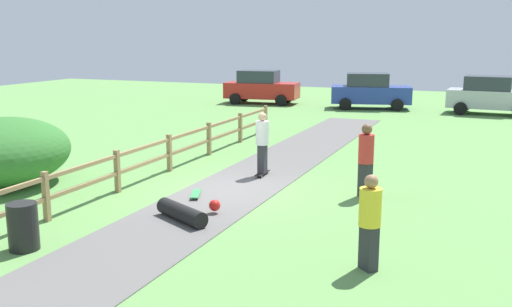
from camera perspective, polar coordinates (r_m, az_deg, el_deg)
The scene contains 13 objects.
ground_plane at distance 15.30m, azimuth -2.38°, elevation -3.57°, with size 60.00×60.00×0.00m, color #60934C.
asphalt_path at distance 15.30m, azimuth -2.38°, elevation -3.54°, with size 2.40×28.00×0.02m, color #605E5B.
wooden_fence at distance 16.38m, azimuth -10.68°, elevation -0.36°, with size 0.12×18.12×1.10m.
bush_large at distance 16.97m, azimuth -23.53°, elevation 0.12°, with size 3.33×4.00×1.82m, color #33702D.
trash_bin at distance 11.88m, azimuth -21.60°, elevation -6.59°, with size 0.56×0.56×0.90m, color black.
skater_riding at distance 16.59m, azimuth 0.63°, elevation 1.26°, with size 0.40×0.81×1.80m.
skater_fallen at distance 12.87m, azimuth -6.93°, elevation -5.64°, with size 1.49×1.41×0.36m.
skateboard_loose at distance 14.70m, azimuth -5.84°, elevation -3.90°, with size 0.48×0.82×0.08m.
bystander_yellow at distance 10.19m, azimuth 10.95°, elevation -6.16°, with size 0.54×0.54×1.68m.
bystander_red at distance 14.70m, azimuth 10.58°, elevation -0.31°, with size 0.52×0.52×1.83m.
parked_car_blue at distance 32.56m, azimuth 10.96°, elevation 5.96°, with size 4.48×2.74×1.92m.
parked_car_red at distance 34.39m, azimuth 0.49°, elevation 6.45°, with size 4.37×2.38×1.92m.
parked_car_silver at distance 31.93m, azimuth 21.75°, elevation 5.25°, with size 4.29×2.19×1.92m.
Camera 1 is at (6.22, -13.41, 3.97)m, focal length 41.36 mm.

